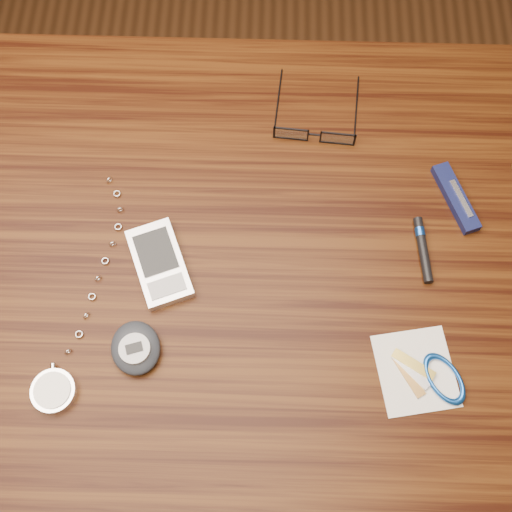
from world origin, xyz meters
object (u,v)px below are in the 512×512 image
Objects in this scene: desk at (208,303)px; eyeglasses at (315,132)px; pocket_watch at (56,384)px; pda_phone at (159,263)px; pedometer at (136,348)px; pocket_knife at (456,198)px; notepad_keys at (431,375)px.

eyeglasses is at bearing 55.69° from desk.
pda_phone is at bearing 55.04° from pocket_watch.
pocket_watch is 0.09m from pedometer.
pocket_knife is at bearing -26.64° from eyeglasses.
pocket_watch is (-0.28, -0.33, -0.00)m from eyeglasses.
pocket_knife is at bearing 19.55° from desk.
pedometer is 0.79× the size of pocket_knife.
notepad_keys is at bearing -3.40° from pedometer.
pocket_watch is 2.54× the size of pda_phone.
notepad_keys is 1.18× the size of pocket_knife.
eyeglasses is 1.22× the size of pocket_knife.
pocket_watch is 3.03× the size of pocket_knife.
eyeglasses is 0.19m from pocket_knife.
pda_phone reaches higher than pocket_watch.
eyeglasses is 0.33m from notepad_keys.
eyeglasses is 0.40× the size of pocket_watch.
notepad_keys is at bearing -23.01° from desk.
pedometer is at bearing 176.60° from notepad_keys.
pocket_watch is at bearing -153.55° from pedometer.
eyeglasses is (0.13, 0.19, 0.11)m from desk.
pda_phone is 0.33m from notepad_keys.
eyeglasses is at bearing 55.06° from pedometer.
eyeglasses reaches higher than pda_phone.
notepad_keys is (0.31, -0.12, -0.00)m from pda_phone.
desk is 0.12m from pda_phone.
pocket_watch is 0.41m from notepad_keys.
pocket_knife reaches higher than desk.
pocket_watch is at bearing -176.89° from notepad_keys.
pocket_watch is at bearing -124.96° from pda_phone.
desk is 13.16× the size of pedometer.
eyeglasses reaches higher than notepad_keys.
pedometer is (-0.20, -0.29, 0.00)m from eyeglasses.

